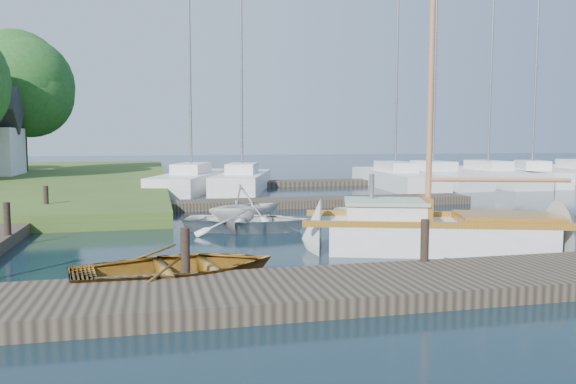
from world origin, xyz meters
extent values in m
plane|color=black|center=(0.00, 0.00, 0.00)|extent=(160.00, 160.00, 0.00)
cube|color=#2C241D|center=(0.00, -6.00, 0.15)|extent=(18.00, 2.20, 0.30)
cube|color=#2C241D|center=(2.00, 6.50, 0.15)|extent=(14.00, 1.60, 0.30)
cube|color=#2C241D|center=(10.00, 16.00, 0.15)|extent=(30.00, 1.60, 0.30)
cylinder|color=black|center=(-3.00, -5.00, 0.70)|extent=(0.16, 0.16, 0.80)
cylinder|color=black|center=(1.50, -5.00, 0.70)|extent=(0.16, 0.16, 0.80)
cylinder|color=black|center=(-7.00, 0.00, 0.70)|extent=(0.16, 0.16, 0.80)
cylinder|color=black|center=(-7.00, 5.00, 0.70)|extent=(0.16, 0.16, 0.80)
cube|color=white|center=(2.94, -2.75, 0.23)|extent=(5.38, 3.47, 0.90)
cone|color=white|center=(5.84, -3.70, 0.23)|extent=(1.85, 2.27, 1.96)
cone|color=white|center=(0.14, -1.82, 0.23)|extent=(1.56, 2.17, 1.96)
cube|color=brown|center=(3.24, -1.85, 0.74)|extent=(5.92, 2.06, 0.14)
cube|color=brown|center=(2.65, -3.64, 0.74)|extent=(5.92, 2.06, 0.14)
cube|color=white|center=(1.80, -2.37, 0.90)|extent=(2.15, 1.89, 0.44)
cube|color=#9AB39A|center=(1.80, -2.37, 1.15)|extent=(2.27, 2.02, 0.08)
cube|color=brown|center=(2.71, -2.67, 0.98)|extent=(0.55, 1.37, 0.60)
cylinder|color=slate|center=(1.61, -1.99, 1.48)|extent=(0.12, 0.12, 0.60)
cube|color=brown|center=(4.46, -3.25, 0.78)|extent=(2.56, 2.11, 0.20)
cylinder|color=#96663D|center=(2.75, -2.68, 4.88)|extent=(0.14, 0.14, 8.40)
cylinder|color=#96663D|center=(4.27, -3.18, 1.68)|extent=(3.07, 1.10, 0.10)
imported|color=brown|center=(-3.12, -4.44, 0.38)|extent=(4.10, 3.24, 0.77)
imported|color=white|center=(-0.94, 1.15, 0.37)|extent=(4.21, 3.57, 0.74)
imported|color=white|center=(-0.82, 2.18, 0.68)|extent=(3.31, 3.15, 1.36)
imported|color=white|center=(3.71, 2.04, 0.35)|extent=(4.14, 3.74, 0.70)
cube|color=white|center=(-1.69, 14.40, 0.45)|extent=(4.86, 9.12, 0.90)
cube|color=white|center=(-1.69, 14.40, 1.15)|extent=(2.30, 3.39, 0.50)
cylinder|color=slate|center=(-1.69, 14.40, 5.39)|extent=(0.12, 0.12, 8.97)
cube|color=white|center=(0.84, 13.73, 0.45)|extent=(4.26, 7.86, 0.90)
cube|color=white|center=(0.84, 13.73, 1.15)|extent=(2.09, 2.93, 0.50)
cylinder|color=slate|center=(0.84, 13.73, 5.94)|extent=(0.12, 0.12, 10.07)
cube|color=white|center=(9.26, 13.74, 0.45)|extent=(3.03, 9.94, 0.90)
cube|color=white|center=(9.26, 13.74, 1.15)|extent=(1.69, 3.53, 0.50)
cylinder|color=slate|center=(9.26, 13.74, 6.13)|extent=(0.12, 0.12, 10.46)
cube|color=white|center=(11.76, 14.23, 0.45)|extent=(2.75, 8.31, 0.90)
cube|color=white|center=(11.76, 14.23, 1.15)|extent=(1.59, 2.95, 0.50)
cylinder|color=slate|center=(11.76, 14.23, 6.33)|extent=(0.12, 0.12, 10.85)
cube|color=white|center=(15.24, 14.21, 0.45)|extent=(2.36, 8.68, 0.90)
cube|color=white|center=(15.24, 14.21, 1.15)|extent=(1.46, 3.05, 0.50)
cylinder|color=slate|center=(15.24, 14.21, 6.00)|extent=(0.12, 0.12, 10.20)
cube|color=white|center=(17.70, 13.59, 0.45)|extent=(4.42, 7.28, 0.90)
cube|color=white|center=(17.70, 13.59, 1.15)|extent=(2.14, 2.76, 0.50)
cylinder|color=slate|center=(17.70, 13.59, 5.87)|extent=(0.12, 0.12, 9.95)
cylinder|color=#332114|center=(-12.00, 26.00, 2.34)|extent=(0.36, 0.36, 3.67)
sphere|color=#1A491C|center=(-12.00, 26.00, 6.11)|extent=(6.73, 6.73, 6.73)
sphere|color=#1A491C|center=(-11.50, 25.70, 5.60)|extent=(5.71, 5.71, 5.71)
sphere|color=#1A491C|center=(-12.40, 26.40, 6.82)|extent=(6.12, 6.12, 6.12)
camera|label=1|loc=(-3.46, -14.67, 2.61)|focal=35.00mm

